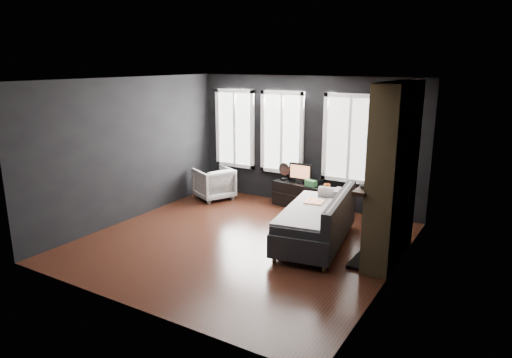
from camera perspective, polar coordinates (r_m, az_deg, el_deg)
The scene contains 18 objects.
floor at distance 7.83m, azimuth -1.77°, elevation -7.84°, with size 5.00×5.00×0.00m, color black.
ceiling at distance 7.25m, azimuth -1.94°, elevation 12.31°, with size 5.00×5.00×0.00m, color white.
wall_back at distance 9.58m, azimuth 6.29°, elevation 4.65°, with size 5.00×0.02×2.70m, color black.
wall_left at distance 9.00m, azimuth -15.39°, elevation 3.58°, with size 0.02×5.00×2.70m, color black.
wall_right at distance 6.46m, azimuth 17.14°, elevation -0.74°, with size 0.02×5.00×2.70m, color black.
windows at distance 9.62m, azimuth 3.88°, elevation 10.92°, with size 4.00×0.16×1.76m, color white, non-canonical shape.
fireplace at distance 7.07m, azimuth 16.78°, elevation 0.58°, with size 0.70×1.62×2.70m, color #93724C, non-canonical shape.
sofa at distance 7.64m, azimuth 7.44°, elevation -4.92°, with size 1.05×2.10×0.90m, color #262628, non-canonical shape.
stripe_pillow at distance 8.06m, azimuth 10.08°, elevation -2.50°, with size 0.08×0.36×0.36m, color gray.
armchair at distance 10.15m, azimuth -5.28°, elevation -0.35°, with size 0.75×0.70×0.77m, color white.
media_console at distance 9.52m, azimuth 6.54°, elevation -2.16°, with size 1.52×0.47×0.52m, color black, non-canonical shape.
monitor at distance 9.53m, azimuth 5.58°, elevation 0.93°, with size 0.51×0.11×0.46m, color black, non-canonical shape.
desk_fan at distance 9.72m, azimuth 3.60°, elevation 1.01°, with size 0.27×0.27×0.38m, color gray, non-canonical shape.
mug at distance 9.14m, azimuth 8.87°, elevation -0.82°, with size 0.13×0.10×0.13m, color orange.
book at distance 9.13m, azimuth 9.88°, elevation -0.54°, with size 0.17×0.02×0.24m, color #C6B29A.
storage_box at distance 9.32m, azimuth 6.88°, elevation -0.49°, with size 0.22×0.14×0.12m, color #306839.
mantel_vase at distance 7.56m, azimuth 15.80°, elevation 1.36°, with size 0.20×0.21×0.20m, color gold.
mantel_clock at distance 6.64m, azimuth 13.43°, elevation -0.95°, with size 0.13×0.13×0.04m, color black.
Camera 1 is at (3.93, -6.08, 2.98)m, focal length 32.00 mm.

